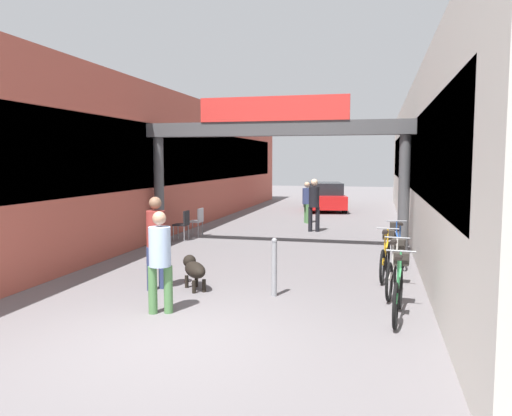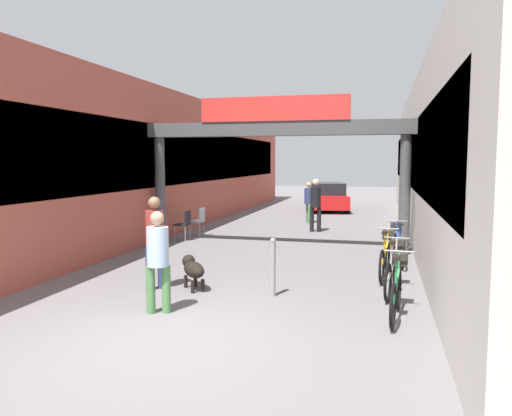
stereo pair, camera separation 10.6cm
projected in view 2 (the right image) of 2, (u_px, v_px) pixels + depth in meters
The scene contains 17 objects.
ground_plane at pixel (164, 339), 6.69m from camera, with size 80.00×80.00×0.00m, color slate.
storefront_left at pixel (162, 163), 18.33m from camera, with size 3.00×26.00×4.58m.
storefront_right at pixel (457, 163), 15.83m from camera, with size 3.00×26.00×4.58m.
arcade_sign_gateway at pixel (275, 142), 13.24m from camera, with size 7.40×0.47×4.05m.
pedestrian_with_dog at pixel (155, 236), 9.20m from camera, with size 0.48×0.48×1.73m.
pedestrian_companion at pixel (158, 256), 7.75m from camera, with size 0.44×0.44×1.61m.
pedestrian_carrying_crate at pixel (316, 201), 16.63m from camera, with size 0.39×0.36×1.77m.
pedestrian_elderly_walking at pixel (309, 200), 18.93m from camera, with size 0.45×0.45×1.57m.
dog_on_leash at pixel (193, 269), 9.27m from camera, with size 0.73×0.81×0.60m.
bicycle_green_nearest at pixel (397, 289), 7.62m from camera, with size 0.46×1.69×0.98m.
bicycle_silver_second at pixel (393, 269), 8.99m from camera, with size 0.46×1.68×0.98m.
bicycle_orange_third at pixel (385, 256), 10.22m from camera, with size 0.46×1.68×0.98m.
bicycle_blue_farthest at pixel (399, 245), 11.51m from camera, with size 0.46×1.69×0.98m.
bollard_post_metal at pixel (273, 267), 8.75m from camera, with size 0.10×0.10×1.04m.
cafe_chair_black_nearer at pixel (185, 222), 14.89m from camera, with size 0.41×0.41×0.89m.
cafe_chair_aluminium_farther at pixel (199, 219), 15.65m from camera, with size 0.42×0.42×0.89m.
parked_car_red at pixel (327, 197), 23.81m from camera, with size 2.49×4.26×1.33m.
Camera 2 is at (2.80, -5.98, 2.40)m, focal length 35.00 mm.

